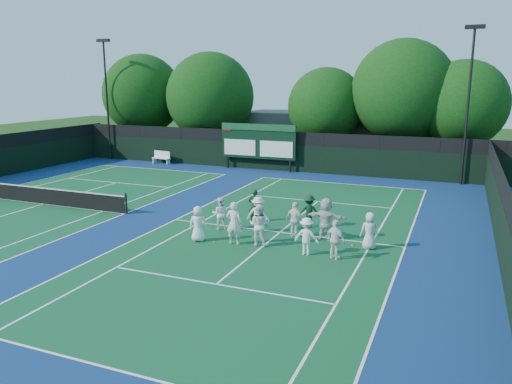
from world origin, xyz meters
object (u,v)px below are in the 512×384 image
at_px(bench, 162,157).
at_px(scoreboard, 258,142).
at_px(tennis_net, 43,195).
at_px(coach_left, 254,205).

bearing_deg(bench, scoreboard, 1.41).
distance_m(scoreboard, tennis_net, 16.26).
relative_size(tennis_net, bench, 6.63).
xyz_separation_m(scoreboard, tennis_net, (-6.99, -14.59, -1.70)).
distance_m(bench, coach_left, 19.05).
distance_m(scoreboard, bench, 8.69).
distance_m(scoreboard, coach_left, 14.42).
bearing_deg(coach_left, tennis_net, -18.69).
bearing_deg(coach_left, scoreboard, -92.98).
bearing_deg(tennis_net, scoreboard, 64.40).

